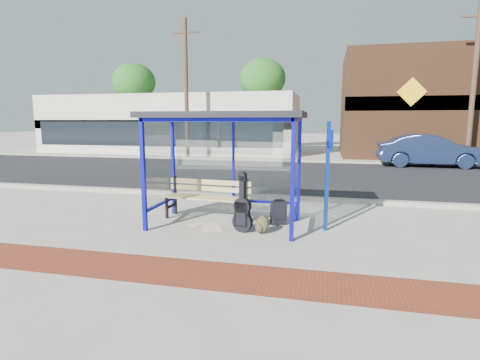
% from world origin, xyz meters
% --- Properties ---
extents(ground, '(120.00, 120.00, 0.00)m').
position_xyz_m(ground, '(0.00, 0.00, 0.00)').
color(ground, '#B2ADA0').
rests_on(ground, ground).
extents(brick_paver_strip, '(60.00, 1.00, 0.01)m').
position_xyz_m(brick_paver_strip, '(0.00, -2.60, 0.01)').
color(brick_paver_strip, maroon).
rests_on(brick_paver_strip, ground).
extents(curb_near, '(60.00, 0.25, 0.12)m').
position_xyz_m(curb_near, '(0.00, 2.90, 0.06)').
color(curb_near, gray).
rests_on(curb_near, ground).
extents(street_asphalt, '(60.00, 10.00, 0.00)m').
position_xyz_m(street_asphalt, '(0.00, 8.00, 0.00)').
color(street_asphalt, black).
rests_on(street_asphalt, ground).
extents(curb_far, '(60.00, 0.25, 0.12)m').
position_xyz_m(curb_far, '(0.00, 13.10, 0.06)').
color(curb_far, gray).
rests_on(curb_far, ground).
extents(far_sidewalk, '(60.00, 4.00, 0.01)m').
position_xyz_m(far_sidewalk, '(0.00, 15.00, 0.00)').
color(far_sidewalk, '#B2ADA0').
rests_on(far_sidewalk, ground).
extents(bus_shelter, '(3.30, 1.80, 2.42)m').
position_xyz_m(bus_shelter, '(0.00, 0.07, 2.07)').
color(bus_shelter, '#0E0F9A').
rests_on(bus_shelter, ground).
extents(storefront_white, '(18.00, 6.04, 4.00)m').
position_xyz_m(storefront_white, '(-9.00, 17.99, 2.00)').
color(storefront_white, silver).
rests_on(storefront_white, ground).
extents(storefront_brown, '(10.00, 7.08, 6.40)m').
position_xyz_m(storefront_brown, '(8.00, 18.49, 3.20)').
color(storefront_brown, '#59331E').
rests_on(storefront_brown, ground).
extents(tree_left, '(3.60, 3.60, 7.03)m').
position_xyz_m(tree_left, '(-14.00, 22.00, 5.45)').
color(tree_left, '#4C3826').
rests_on(tree_left, ground).
extents(tree_mid, '(3.60, 3.60, 7.03)m').
position_xyz_m(tree_mid, '(-3.00, 22.00, 5.45)').
color(tree_mid, '#4C3826').
rests_on(tree_mid, ground).
extents(utility_pole_west, '(1.60, 0.24, 8.00)m').
position_xyz_m(utility_pole_west, '(-6.00, 13.40, 4.11)').
color(utility_pole_west, '#4C3826').
rests_on(utility_pole_west, ground).
extents(utility_pole_east, '(1.60, 0.24, 8.00)m').
position_xyz_m(utility_pole_east, '(9.00, 13.40, 4.11)').
color(utility_pole_east, '#4C3826').
rests_on(utility_pole_east, ground).
extents(bench, '(2.05, 0.64, 0.95)m').
position_xyz_m(bench, '(-0.55, 0.47, 0.54)').
color(bench, black).
rests_on(bench, ground).
extents(guitar_bag, '(0.44, 0.23, 1.16)m').
position_xyz_m(guitar_bag, '(0.47, -0.39, 0.42)').
color(guitar_bag, black).
rests_on(guitar_bag, ground).
extents(suitcase, '(0.38, 0.31, 0.56)m').
position_xyz_m(suitcase, '(1.11, 0.34, 0.26)').
color(suitcase, black).
rests_on(suitcase, ground).
extents(backpack, '(0.36, 0.35, 0.36)m').
position_xyz_m(backpack, '(0.87, -0.40, 0.17)').
color(backpack, '#31301B').
rests_on(backpack, ground).
extents(sign_post, '(0.14, 0.27, 2.23)m').
position_xyz_m(sign_post, '(2.12, 0.10, 1.26)').
color(sign_post, '#0E329B').
rests_on(sign_post, ground).
extents(newspaper_a, '(0.49, 0.50, 0.01)m').
position_xyz_m(newspaper_a, '(-0.26, -0.08, 0.00)').
color(newspaper_a, white).
rests_on(newspaper_a, ground).
extents(newspaper_b, '(0.49, 0.44, 0.01)m').
position_xyz_m(newspaper_b, '(-0.17, -0.37, 0.00)').
color(newspaper_b, white).
rests_on(newspaper_b, ground).
extents(newspaper_c, '(0.41, 0.44, 0.01)m').
position_xyz_m(newspaper_c, '(-0.63, -0.07, 0.00)').
color(newspaper_c, white).
rests_on(newspaper_c, ground).
extents(parked_car, '(4.83, 1.72, 1.59)m').
position_xyz_m(parked_car, '(7.01, 12.38, 0.79)').
color(parked_car, '#172241').
rests_on(parked_car, ground).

